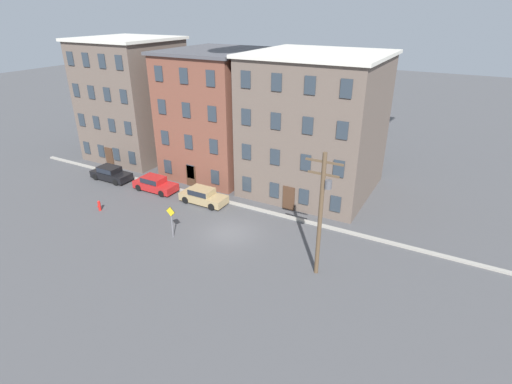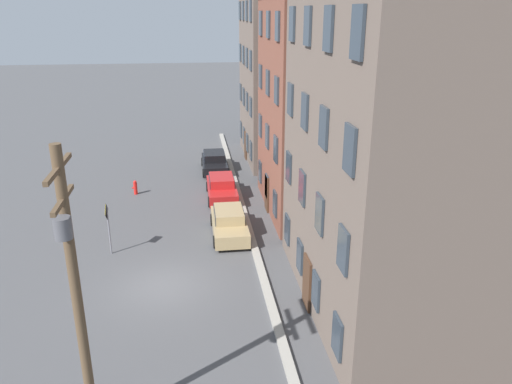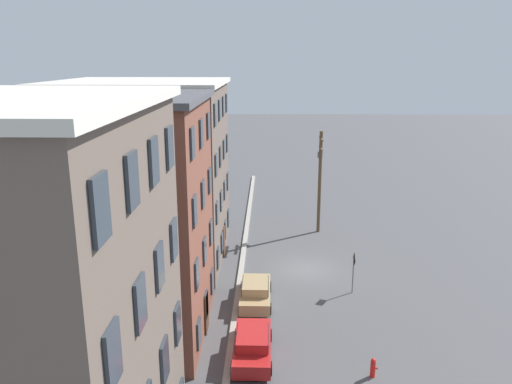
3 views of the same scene
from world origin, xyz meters
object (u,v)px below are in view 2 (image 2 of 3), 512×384
car_tan (229,222)px  caution_sign (108,221)px  car_red (222,187)px  car_black (214,161)px  utility_pole (75,286)px  fire_hydrant (135,187)px

car_tan → caution_sign: bearing=-76.5°
car_red → car_tan: bearing=0.1°
car_black → car_red: bearing=1.5°
car_black → car_tan: 11.61m
utility_pole → fire_hydrant: size_ratio=8.98×
car_tan → caution_sign: size_ratio=1.63×
car_red → utility_pole: size_ratio=0.51×
car_black → fire_hydrant: bearing=-51.0°
caution_sign → fire_hydrant: size_ratio=2.81×
car_tan → caution_sign: 6.36m
car_black → fire_hydrant: size_ratio=4.58×
car_black → utility_pole: (24.62, -4.86, 4.10)m
car_black → caution_sign: bearing=-24.4°
car_black → caution_sign: (13.08, -5.94, 1.04)m
car_tan → car_red: bearing=-179.9°
car_red → car_tan: (5.75, 0.01, 0.00)m
car_black → fire_hydrant: 7.08m
car_tan → utility_pole: (13.01, -5.02, 4.10)m
car_tan → caution_sign: (1.47, -6.10, 1.04)m
caution_sign → car_tan: bearing=103.5°
fire_hydrant → car_tan: bearing=38.3°
caution_sign → fire_hydrant: caution_sign is taller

